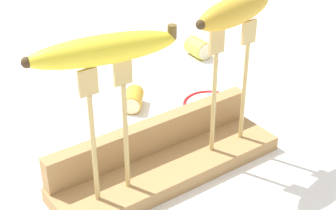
{
  "coord_description": "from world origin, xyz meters",
  "views": [
    {
      "loc": [
        -0.38,
        -0.53,
        0.5
      ],
      "look_at": [
        0.0,
        0.0,
        0.12
      ],
      "focal_mm": 55.82,
      "sensor_mm": 36.0,
      "label": 1
    }
  ],
  "objects_px": {
    "fork_stand_left": "(109,120)",
    "banana_raised_right": "(235,11)",
    "banana_chunk_far": "(198,48)",
    "wire_coil": "(210,103)",
    "banana_raised_left": "(104,50)",
    "fork_stand_right": "(231,77)",
    "banana_chunk_near": "(133,99)"
  },
  "relations": [
    {
      "from": "banana_raised_left",
      "to": "banana_chunk_far",
      "type": "height_order",
      "value": "banana_raised_left"
    },
    {
      "from": "fork_stand_right",
      "to": "banana_raised_right",
      "type": "distance_m",
      "value": 0.1
    },
    {
      "from": "fork_stand_left",
      "to": "banana_chunk_near",
      "type": "relative_size",
      "value": 3.13
    },
    {
      "from": "banana_raised_left",
      "to": "wire_coil",
      "type": "distance_m",
      "value": 0.41
    },
    {
      "from": "banana_chunk_near",
      "to": "banana_chunk_far",
      "type": "xyz_separation_m",
      "value": [
        0.25,
        0.11,
        0.0
      ]
    },
    {
      "from": "banana_raised_left",
      "to": "banana_chunk_far",
      "type": "distance_m",
      "value": 0.58
    },
    {
      "from": "banana_raised_left",
      "to": "banana_raised_right",
      "type": "relative_size",
      "value": 1.23
    },
    {
      "from": "banana_raised_right",
      "to": "fork_stand_left",
      "type": "bearing_deg",
      "value": 180.0
    },
    {
      "from": "fork_stand_right",
      "to": "banana_chunk_far",
      "type": "distance_m",
      "value": 0.41
    },
    {
      "from": "banana_raised_left",
      "to": "wire_coil",
      "type": "xyz_separation_m",
      "value": [
        0.3,
        0.14,
        -0.24
      ]
    },
    {
      "from": "banana_raised_right",
      "to": "banana_chunk_far",
      "type": "xyz_separation_m",
      "value": [
        0.21,
        0.33,
        -0.23
      ]
    },
    {
      "from": "fork_stand_left",
      "to": "fork_stand_right",
      "type": "distance_m",
      "value": 0.21
    },
    {
      "from": "banana_raised_left",
      "to": "banana_raised_right",
      "type": "height_order",
      "value": "banana_raised_right"
    },
    {
      "from": "banana_raised_right",
      "to": "wire_coil",
      "type": "relative_size",
      "value": 1.5
    },
    {
      "from": "banana_raised_right",
      "to": "banana_chunk_far",
      "type": "distance_m",
      "value": 0.45
    },
    {
      "from": "fork_stand_left",
      "to": "wire_coil",
      "type": "relative_size",
      "value": 1.9
    },
    {
      "from": "banana_raised_right",
      "to": "banana_raised_left",
      "type": "bearing_deg",
      "value": 179.99
    },
    {
      "from": "fork_stand_left",
      "to": "banana_raised_right",
      "type": "bearing_deg",
      "value": -0.0
    },
    {
      "from": "banana_raised_left",
      "to": "banana_chunk_near",
      "type": "bearing_deg",
      "value": 51.96
    },
    {
      "from": "banana_chunk_far",
      "to": "wire_coil",
      "type": "xyz_separation_m",
      "value": [
        -0.12,
        -0.19,
        -0.02
      ]
    },
    {
      "from": "banana_raised_left",
      "to": "fork_stand_left",
      "type": "bearing_deg",
      "value": -12.43
    },
    {
      "from": "banana_raised_left",
      "to": "banana_chunk_near",
      "type": "distance_m",
      "value": 0.36
    },
    {
      "from": "fork_stand_left",
      "to": "banana_raised_right",
      "type": "height_order",
      "value": "banana_raised_right"
    },
    {
      "from": "fork_stand_right",
      "to": "banana_raised_right",
      "type": "bearing_deg",
      "value": -169.84
    },
    {
      "from": "wire_coil",
      "to": "banana_raised_right",
      "type": "bearing_deg",
      "value": -121.27
    },
    {
      "from": "banana_raised_left",
      "to": "wire_coil",
      "type": "bearing_deg",
      "value": 25.66
    },
    {
      "from": "banana_chunk_near",
      "to": "wire_coil",
      "type": "xyz_separation_m",
      "value": [
        0.13,
        -0.08,
        -0.01
      ]
    },
    {
      "from": "wire_coil",
      "to": "banana_raised_left",
      "type": "bearing_deg",
      "value": -154.34
    },
    {
      "from": "banana_chunk_near",
      "to": "banana_chunk_far",
      "type": "height_order",
      "value": "banana_chunk_far"
    },
    {
      "from": "fork_stand_left",
      "to": "banana_chunk_far",
      "type": "height_order",
      "value": "fork_stand_left"
    },
    {
      "from": "banana_raised_right",
      "to": "fork_stand_right",
      "type": "bearing_deg",
      "value": 10.16
    },
    {
      "from": "banana_chunk_near",
      "to": "banana_chunk_far",
      "type": "relative_size",
      "value": 1.09
    }
  ]
}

